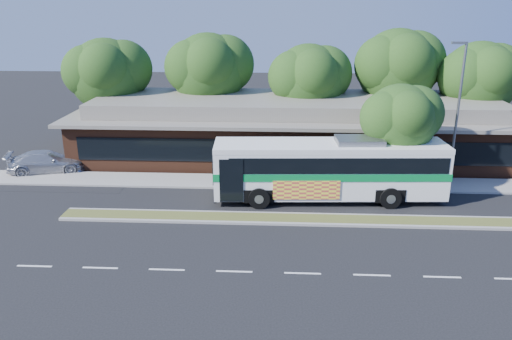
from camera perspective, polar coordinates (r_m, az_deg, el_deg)
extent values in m
plane|color=black|center=(26.75, 4.96, -6.27)|extent=(120.00, 120.00, 0.00)
cube|color=#495222|center=(27.27, 4.93, -5.60)|extent=(26.00, 1.10, 0.15)
cube|color=gray|center=(32.65, 4.63, -1.44)|extent=(44.00, 2.60, 0.12)
cube|color=black|center=(39.84, -22.36, 0.83)|extent=(14.00, 12.00, 0.01)
cube|color=#502919|center=(38.50, 4.45, 4.10)|extent=(32.00, 10.00, 3.20)
cube|color=slate|center=(38.10, 4.51, 6.60)|extent=(33.20, 11.20, 0.24)
cube|color=slate|center=(37.97, 4.53, 7.53)|extent=(30.00, 8.00, 1.00)
cube|color=black|center=(33.62, 4.63, 2.11)|extent=(30.00, 0.06, 1.60)
cylinder|color=slate|center=(32.77, 21.96, 5.43)|extent=(0.16, 0.16, 9.00)
cube|color=slate|center=(32.02, 22.25, 13.31)|extent=(0.90, 0.18, 0.14)
cylinder|color=black|center=(42.68, -16.26, 5.40)|extent=(0.44, 0.44, 3.99)
sphere|color=#1D3C14|center=(42.03, -16.73, 10.35)|extent=(5.80, 5.80, 5.80)
sphere|color=#1D3C14|center=(41.96, -14.88, 11.14)|extent=(4.52, 4.52, 4.52)
cylinder|color=black|center=(41.71, -5.34, 5.92)|extent=(0.44, 0.44, 4.20)
sphere|color=#1D3C14|center=(41.03, -5.50, 11.24)|extent=(6.00, 6.00, 6.00)
sphere|color=#1D3C14|center=(41.24, -3.53, 11.99)|extent=(4.68, 4.68, 4.68)
cylinder|color=black|center=(40.40, 5.82, 5.18)|extent=(0.44, 0.44, 3.78)
sphere|color=#1D3C14|center=(39.73, 5.99, 10.19)|extent=(5.60, 5.60, 5.60)
sphere|color=#1D3C14|center=(40.17, 7.81, 10.86)|extent=(4.37, 4.37, 4.37)
cylinder|color=black|center=(42.23, 15.34, 5.64)|extent=(0.44, 0.44, 4.41)
sphere|color=#1D3C14|center=(41.55, 15.83, 11.10)|extent=(6.20, 6.20, 6.20)
sphere|color=#1D3C14|center=(42.27, 17.64, 11.73)|extent=(4.84, 4.84, 4.84)
cylinder|color=black|center=(43.05, 23.43, 4.62)|extent=(0.44, 0.44, 3.86)
sphere|color=#1D3C14|center=(42.41, 24.07, 9.43)|extent=(5.80, 5.80, 5.80)
sphere|color=#1D3C14|center=(43.23, 25.59, 10.00)|extent=(4.52, 4.52, 4.52)
cube|color=white|center=(29.70, 8.35, 0.17)|extent=(13.58, 3.59, 3.09)
cube|color=black|center=(29.56, 9.05, 1.31)|extent=(12.51, 3.59, 0.93)
cube|color=white|center=(29.29, 8.48, 2.79)|extent=(13.60, 3.61, 0.29)
cube|color=#057D36|center=(29.73, 8.35, 0.00)|extent=(13.65, 3.66, 0.43)
cube|color=black|center=(29.35, -4.74, 0.85)|extent=(0.21, 2.51, 1.92)
cube|color=black|center=(31.20, 20.76, 1.44)|extent=(0.20, 2.34, 1.24)
cube|color=#C14438|center=(28.41, 5.79, -2.31)|extent=(3.81, 0.27, 1.12)
cube|color=slate|center=(29.51, 11.74, 3.31)|extent=(2.78, 1.94, 0.34)
cylinder|color=black|center=(28.51, 0.35, -3.23)|extent=(1.25, 0.47, 1.23)
cylinder|color=black|center=(31.13, 0.31, -1.30)|extent=(1.25, 0.47, 1.23)
cylinder|color=black|center=(29.54, 15.09, -3.11)|extent=(1.25, 0.47, 1.23)
cylinder|color=black|center=(32.08, 13.84, -1.25)|extent=(1.25, 0.47, 1.23)
imported|color=#AAABB1|center=(37.43, -22.79, 0.88)|extent=(5.53, 3.41, 1.50)
cylinder|color=black|center=(31.87, 15.59, 0.37)|extent=(0.44, 0.44, 3.23)
sphere|color=#1D3C14|center=(31.11, 16.06, 5.48)|extent=(4.35, 4.35, 4.35)
sphere|color=#1D3C14|center=(31.58, 17.73, 6.16)|extent=(3.39, 3.39, 3.39)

